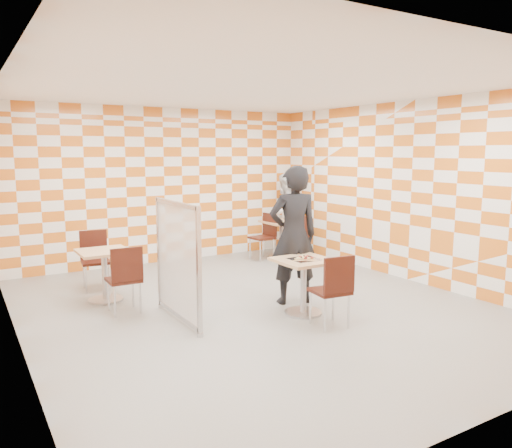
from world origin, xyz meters
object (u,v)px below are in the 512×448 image
at_px(chair_main_front, 334,286).
at_px(man_white, 285,213).
at_px(chair_empty_near, 125,275).
at_px(sport_bottle, 275,217).
at_px(main_table, 304,277).
at_px(empty_table, 104,267).
at_px(chair_empty_far, 95,255).
at_px(chair_second_side, 266,233).
at_px(soda_bottle, 286,215).
at_px(partition, 178,261).
at_px(chair_second_front, 297,235).
at_px(man_dark, 293,235).
at_px(second_table, 281,233).

bearing_deg(chair_main_front, man_white, 62.81).
bearing_deg(chair_empty_near, chair_main_front, -42.73).
bearing_deg(sport_bottle, main_table, -117.19).
bearing_deg(empty_table, chair_empty_far, 86.91).
distance_m(main_table, chair_second_side, 3.47).
height_order(chair_main_front, soda_bottle, soda_bottle).
xyz_separation_m(chair_main_front, chair_second_side, (1.42, 3.83, 0.00)).
height_order(main_table, man_white, man_white).
bearing_deg(soda_bottle, partition, -142.72).
bearing_deg(chair_second_front, main_table, -124.28).
xyz_separation_m(chair_main_front, man_white, (2.18, 4.25, 0.31)).
distance_m(empty_table, chair_main_front, 3.36).
height_order(chair_empty_near, soda_bottle, soda_bottle).
relative_size(empty_table, sport_bottle, 3.75).
relative_size(partition, sport_bottle, 7.75).
bearing_deg(chair_second_front, soda_bottle, 74.58).
relative_size(chair_empty_near, man_white, 0.54).
relative_size(main_table, man_dark, 0.38).
bearing_deg(main_table, man_white, 59.01).
height_order(second_table, partition, partition).
bearing_deg(chair_second_side, second_table, 1.95).
bearing_deg(partition, chair_empty_far, 104.06).
bearing_deg(empty_table, chair_second_front, 8.95).
relative_size(chair_second_side, man_dark, 0.47).
bearing_deg(sport_bottle, empty_table, -161.29).
relative_size(main_table, chair_empty_near, 0.81).
relative_size(empty_table, man_white, 0.44).
bearing_deg(chair_main_front, chair_empty_far, 121.38).
bearing_deg(man_dark, second_table, -106.95).
bearing_deg(soda_bottle, man_dark, -122.68).
xyz_separation_m(partition, man_white, (3.71, 3.01, 0.06)).
xyz_separation_m(chair_empty_far, partition, (0.53, -2.13, 0.25)).
xyz_separation_m(second_table, chair_second_front, (-0.03, -0.60, 0.04)).
xyz_separation_m(chair_second_side, man_white, (0.76, 0.42, 0.31)).
bearing_deg(second_table, chair_main_front, -115.31).
relative_size(chair_main_front, sport_bottle, 4.62).
height_order(chair_second_front, chair_empty_far, same).
bearing_deg(second_table, chair_empty_far, -173.17).
xyz_separation_m(chair_empty_near, sport_bottle, (3.72, 2.05, 0.29)).
xyz_separation_m(chair_main_front, sport_bottle, (1.70, 3.91, 0.29)).
distance_m(main_table, man_white, 4.21).
distance_m(chair_main_front, man_dark, 1.24).
height_order(main_table, soda_bottle, soda_bottle).
bearing_deg(chair_second_side, man_dark, -114.50).
distance_m(empty_table, chair_empty_far, 0.75).
height_order(main_table, chair_main_front, chair_main_front).
bearing_deg(chair_second_side, sport_bottle, 17.96).
relative_size(man_white, sport_bottle, 8.53).
distance_m(main_table, chair_empty_near, 2.37).
xyz_separation_m(main_table, chair_empty_far, (-2.08, 2.72, 0.04)).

